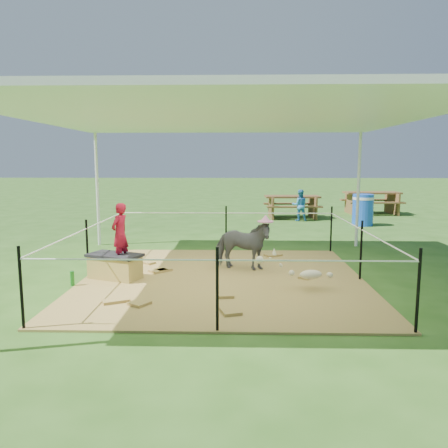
{
  "coord_description": "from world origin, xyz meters",
  "views": [
    {
      "loc": [
        0.21,
        -7.02,
        1.95
      ],
      "look_at": [
        0.0,
        0.6,
        0.85
      ],
      "focal_mm": 35.0,
      "sensor_mm": 36.0,
      "label": 1
    }
  ],
  "objects_px": {
    "foal": "(311,273)",
    "trash_barrel": "(363,210)",
    "green_bottle": "(72,278)",
    "picnic_table_near": "(292,207)",
    "distant_person": "(300,205)",
    "picnic_table_far": "(371,203)",
    "pony": "(242,245)",
    "straw_bale": "(115,267)",
    "woman": "(120,227)"
  },
  "relations": [
    {
      "from": "woman",
      "to": "foal",
      "type": "distance_m",
      "value": 3.13
    },
    {
      "from": "woman",
      "to": "picnic_table_far",
      "type": "bearing_deg",
      "value": 164.66
    },
    {
      "from": "straw_bale",
      "to": "green_bottle",
      "type": "bearing_deg",
      "value": -140.71
    },
    {
      "from": "pony",
      "to": "foal",
      "type": "height_order",
      "value": "pony"
    },
    {
      "from": "foal",
      "to": "trash_barrel",
      "type": "bearing_deg",
      "value": 55.01
    },
    {
      "from": "pony",
      "to": "distant_person",
      "type": "relative_size",
      "value": 1.01
    },
    {
      "from": "green_bottle",
      "to": "pony",
      "type": "xyz_separation_m",
      "value": [
        2.66,
        1.09,
        0.33
      ]
    },
    {
      "from": "foal",
      "to": "picnic_table_near",
      "type": "xyz_separation_m",
      "value": [
        0.81,
        8.66,
        0.1
      ]
    },
    {
      "from": "green_bottle",
      "to": "pony",
      "type": "height_order",
      "value": "pony"
    },
    {
      "from": "pony",
      "to": "trash_barrel",
      "type": "height_order",
      "value": "trash_barrel"
    },
    {
      "from": "green_bottle",
      "to": "foal",
      "type": "xyz_separation_m",
      "value": [
        3.68,
        -0.1,
        0.14
      ]
    },
    {
      "from": "green_bottle",
      "to": "picnic_table_far",
      "type": "xyz_separation_m",
      "value": [
        7.6,
        9.81,
        0.27
      ]
    },
    {
      "from": "straw_bale",
      "to": "pony",
      "type": "distance_m",
      "value": 2.22
    },
    {
      "from": "green_bottle",
      "to": "trash_barrel",
      "type": "xyz_separation_m",
      "value": [
        6.42,
        6.81,
        0.34
      ]
    },
    {
      "from": "trash_barrel",
      "to": "distant_person",
      "type": "relative_size",
      "value": 0.93
    },
    {
      "from": "woman",
      "to": "distant_person",
      "type": "xyz_separation_m",
      "value": [
        4.0,
        7.37,
        -0.37
      ]
    },
    {
      "from": "pony",
      "to": "woman",
      "type": "bearing_deg",
      "value": 123.41
    },
    {
      "from": "green_bottle",
      "to": "foal",
      "type": "relative_size",
      "value": 0.25
    },
    {
      "from": "green_bottle",
      "to": "trash_barrel",
      "type": "relative_size",
      "value": 0.24
    },
    {
      "from": "picnic_table_near",
      "to": "distant_person",
      "type": "bearing_deg",
      "value": -79.63
    },
    {
      "from": "woman",
      "to": "trash_barrel",
      "type": "distance_m",
      "value": 8.6
    },
    {
      "from": "woman",
      "to": "distant_person",
      "type": "bearing_deg",
      "value": 172.76
    },
    {
      "from": "woman",
      "to": "picnic_table_far",
      "type": "xyz_separation_m",
      "value": [
        6.95,
        9.36,
        -0.47
      ]
    },
    {
      "from": "green_bottle",
      "to": "trash_barrel",
      "type": "height_order",
      "value": "trash_barrel"
    },
    {
      "from": "straw_bale",
      "to": "green_bottle",
      "type": "relative_size",
      "value": 3.6
    },
    {
      "from": "green_bottle",
      "to": "picnic_table_near",
      "type": "height_order",
      "value": "picnic_table_near"
    },
    {
      "from": "straw_bale",
      "to": "pony",
      "type": "xyz_separation_m",
      "value": [
        2.11,
        0.64,
        0.26
      ]
    },
    {
      "from": "woman",
      "to": "distant_person",
      "type": "relative_size",
      "value": 0.95
    },
    {
      "from": "picnic_table_far",
      "to": "green_bottle",
      "type": "bearing_deg",
      "value": -129.35
    },
    {
      "from": "woman",
      "to": "foal",
      "type": "relative_size",
      "value": 1.06
    },
    {
      "from": "green_bottle",
      "to": "trash_barrel",
      "type": "bearing_deg",
      "value": 46.7
    },
    {
      "from": "foal",
      "to": "trash_barrel",
      "type": "xyz_separation_m",
      "value": [
        2.75,
        6.92,
        0.19
      ]
    },
    {
      "from": "distant_person",
      "to": "picnic_table_near",
      "type": "bearing_deg",
      "value": -77.19
    },
    {
      "from": "straw_bale",
      "to": "green_bottle",
      "type": "distance_m",
      "value": 0.71
    },
    {
      "from": "trash_barrel",
      "to": "picnic_table_near",
      "type": "bearing_deg",
      "value": 137.98
    },
    {
      "from": "straw_bale",
      "to": "green_bottle",
      "type": "xyz_separation_m",
      "value": [
        -0.55,
        -0.45,
        -0.07
      ]
    },
    {
      "from": "foal",
      "to": "pony",
      "type": "bearing_deg",
      "value": 117.15
    },
    {
      "from": "woman",
      "to": "pony",
      "type": "height_order",
      "value": "woman"
    },
    {
      "from": "foal",
      "to": "picnic_table_near",
      "type": "bearing_deg",
      "value": 71.31
    },
    {
      "from": "distant_person",
      "to": "trash_barrel",
      "type": "bearing_deg",
      "value": 151.08
    },
    {
      "from": "trash_barrel",
      "to": "picnic_table_near",
      "type": "distance_m",
      "value": 2.61
    },
    {
      "from": "green_bottle",
      "to": "straw_bale",
      "type": "bearing_deg",
      "value": 39.29
    },
    {
      "from": "foal",
      "to": "trash_barrel",
      "type": "distance_m",
      "value": 7.44
    },
    {
      "from": "green_bottle",
      "to": "distant_person",
      "type": "relative_size",
      "value": 0.22
    },
    {
      "from": "straw_bale",
      "to": "trash_barrel",
      "type": "relative_size",
      "value": 0.86
    },
    {
      "from": "woman",
      "to": "picnic_table_near",
      "type": "bearing_deg",
      "value": 175.92
    },
    {
      "from": "straw_bale",
      "to": "picnic_table_far",
      "type": "xyz_separation_m",
      "value": [
        7.05,
        9.36,
        0.2
      ]
    },
    {
      "from": "woman",
      "to": "pony",
      "type": "bearing_deg",
      "value": 128.96
    },
    {
      "from": "pony",
      "to": "straw_bale",
      "type": "bearing_deg",
      "value": 122.62
    },
    {
      "from": "green_bottle",
      "to": "distant_person",
      "type": "height_order",
      "value": "distant_person"
    }
  ]
}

